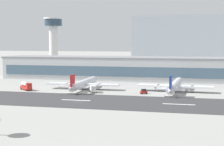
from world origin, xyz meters
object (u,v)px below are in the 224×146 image
(airliner_red_tail_gate_0, at_px, (83,84))
(service_fuel_truck_1, at_px, (26,86))
(service_baggage_tug_0, at_px, (144,92))
(terminal_building, at_px, (142,68))
(distant_hotel_block, at_px, (195,41))
(service_box_truck_2, at_px, (93,89))
(control_tower, at_px, (53,37))
(airliner_navy_tail_gate_1, at_px, (175,86))

(airliner_red_tail_gate_0, bearing_deg, service_fuel_truck_1, 106.84)
(airliner_red_tail_gate_0, xyz_separation_m, service_baggage_tug_0, (31.05, -7.53, -1.72))
(terminal_building, relative_size, distant_hotel_block, 1.52)
(airliner_red_tail_gate_0, bearing_deg, service_box_truck_2, -138.01)
(control_tower, distance_m, service_baggage_tug_0, 140.54)
(control_tower, bearing_deg, distant_hotel_block, 35.11)
(service_baggage_tug_0, bearing_deg, airliner_red_tail_gate_0, -46.53)
(control_tower, distance_m, service_box_truck_2, 127.75)
(service_fuel_truck_1, bearing_deg, service_baggage_tug_0, 40.47)
(control_tower, height_order, service_fuel_truck_1, control_tower)
(control_tower, xyz_separation_m, airliner_navy_tail_gate_1, (100.76, -97.33, -24.22))
(service_baggage_tug_0, bearing_deg, service_fuel_truck_1, -32.18)
(distant_hotel_block, xyz_separation_m, airliner_red_tail_gate_0, (-53.08, -176.31, -21.04))
(control_tower, bearing_deg, service_baggage_tug_0, -50.66)
(airliner_red_tail_gate_0, relative_size, service_fuel_truck_1, 5.08)
(distant_hotel_block, xyz_separation_m, airliner_navy_tail_gate_1, (-8.80, -174.37, -20.93))
(airliner_navy_tail_gate_1, height_order, service_box_truck_2, airliner_navy_tail_gate_1)
(service_fuel_truck_1, height_order, service_box_truck_2, service_fuel_truck_1)
(terminal_building, distance_m, airliner_red_tail_gate_0, 56.18)
(control_tower, xyz_separation_m, service_fuel_truck_1, (30.42, -107.52, -25.08))
(control_tower, relative_size, airliner_red_tail_gate_0, 1.02)
(control_tower, xyz_separation_m, airliner_red_tail_gate_0, (56.49, -99.28, -24.34))
(control_tower, bearing_deg, service_box_truck_2, -59.20)
(service_baggage_tug_0, bearing_deg, control_tower, -83.55)
(airliner_red_tail_gate_0, bearing_deg, control_tower, 28.94)
(terminal_building, distance_m, airliner_navy_tail_gate_1, 54.64)
(distant_hotel_block, distance_m, airliner_navy_tail_gate_1, 175.84)
(distant_hotel_block, xyz_separation_m, service_baggage_tug_0, (-22.03, -183.84, -22.77))
(terminal_building, bearing_deg, airliner_red_tail_gate_0, -112.93)
(terminal_building, distance_m, service_fuel_truck_1, 76.81)
(airliner_navy_tail_gate_1, distance_m, service_baggage_tug_0, 16.37)
(service_box_truck_2, bearing_deg, distant_hotel_block, -36.92)
(service_baggage_tug_0, bearing_deg, airliner_navy_tail_gate_1, -177.26)
(distant_hotel_block, bearing_deg, service_baggage_tug_0, -96.83)
(distant_hotel_block, bearing_deg, airliner_navy_tail_gate_1, -92.89)
(service_box_truck_2, bearing_deg, service_baggage_tug_0, -111.28)
(service_baggage_tug_0, xyz_separation_m, service_box_truck_2, (-23.42, -0.74, 0.74))
(control_tower, xyz_separation_m, service_box_truck_2, (64.12, -107.55, -25.32))
(airliner_navy_tail_gate_1, bearing_deg, service_fuel_truck_1, 101.41)
(airliner_red_tail_gate_0, xyz_separation_m, service_box_truck_2, (7.63, -8.27, -0.98))
(service_baggage_tug_0, height_order, service_fuel_truck_1, service_fuel_truck_1)
(terminal_building, bearing_deg, service_fuel_truck_1, -128.68)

